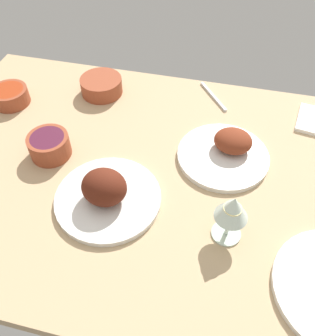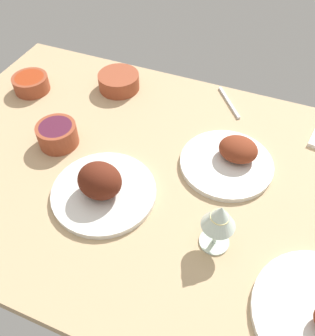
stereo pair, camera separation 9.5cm
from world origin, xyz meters
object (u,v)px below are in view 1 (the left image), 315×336
Objects in this scene: fork_loose at (213,96)px; bowl_potatoes at (101,85)px; bowl_onions at (49,145)px; bowl_sauce at (10,95)px; plate_near_viewer at (106,193)px; plate_far_side at (226,151)px; wine_glass at (232,210)px.

bowl_potatoes is at bearing -117.40° from fork_loose.
bowl_onions reaches higher than bowl_potatoes.
bowl_potatoes is 29.46cm from bowl_sauce.
plate_near_viewer is 1.65× the size of fork_loose.
plate_far_side is at bearing 12.56° from bowl_onions.
bowl_potatoes is 65.41cm from wine_glass.
wine_glass is (2.88, -25.37, 7.80)cm from plate_far_side.
wine_glass is (51.15, -14.62, 6.47)cm from bowl_onions.
plate_near_viewer reaches higher than fork_loose.
bowl_sauce is at bearing 155.68° from wine_glass.
bowl_onions reaches higher than bowl_sauce.
plate_near_viewer is 45.72cm from bowl_potatoes.
bowl_potatoes is at bearing 111.02° from plate_near_viewer.
bowl_sauce is at bearing 173.64° from plate_far_side.
bowl_onions is 0.97× the size of bowl_sauce.
wine_glass is at bearing -25.91° from fork_loose.
plate_far_side is 2.23× the size of bowl_onions.
plate_far_side is at bearing -21.79° from fork_loose.
plate_far_side is 1.86× the size of bowl_potatoes.
plate_far_side is 0.95× the size of plate_near_viewer.
plate_far_side is 48.13cm from bowl_potatoes.
bowl_sauce is at bearing 144.70° from plate_near_viewer.
bowl_sauce is 66.33cm from fork_loose.
wine_glass reaches higher than plate_far_side.
wine_glass reaches higher than bowl_sauce.
bowl_onions is at bearing 164.04° from wine_glass.
fork_loose is at bearing 15.83° from bowl_sauce.
fork_loose is (-9.81, 51.34, -9.53)cm from wine_glass.
bowl_sauce is (-70.71, 7.88, 0.67)cm from plate_far_side.
plate_near_viewer is at bearing -35.30° from bowl_sauce.
bowl_onions is at bearing -85.12° from fork_loose.
plate_far_side is at bearing -6.36° from bowl_sauce.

